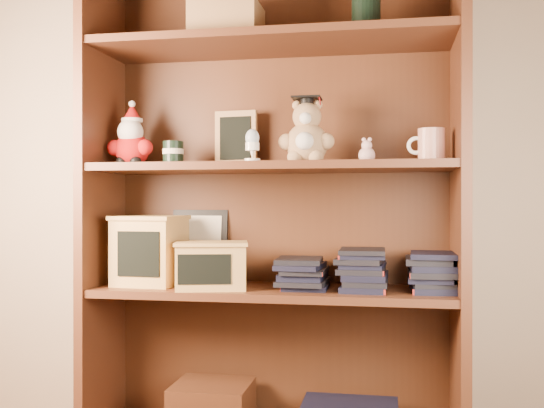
{
  "coord_description": "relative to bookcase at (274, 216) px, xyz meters",
  "views": [
    {
      "loc": [
        0.43,
        -0.71,
        0.83
      ],
      "look_at": [
        0.06,
        1.3,
        0.82
      ],
      "focal_mm": 42.0,
      "sensor_mm": 36.0,
      "label": 1
    }
  ],
  "objects": [
    {
      "name": "pink_figurine",
      "position": [
        0.31,
        -0.05,
        0.2
      ],
      "size": [
        0.05,
        0.05,
        0.08
      ],
      "color": "beige",
      "rests_on": "shelf_upper"
    },
    {
      "name": "treats_box",
      "position": [
        -0.41,
        -0.05,
        -0.11
      ],
      "size": [
        0.22,
        0.22,
        0.23
      ],
      "color": "tan",
      "rests_on": "shelf_lower"
    },
    {
      "name": "egg_cup",
      "position": [
        -0.05,
        -0.13,
        0.23
      ],
      "size": [
        0.05,
        0.05,
        0.1
      ],
      "color": "white",
      "rests_on": "shelf_upper"
    },
    {
      "name": "book_stack_mid",
      "position": [
        0.29,
        -0.05,
        -0.16
      ],
      "size": [
        0.14,
        0.2,
        0.13
      ],
      "color": "black",
      "rests_on": "shelf_lower"
    },
    {
      "name": "book_stack_right",
      "position": [
        0.5,
        -0.05,
        -0.17
      ],
      "size": [
        0.14,
        0.2,
        0.11
      ],
      "color": "black",
      "rests_on": "shelf_lower"
    },
    {
      "name": "shelf_upper",
      "position": [
        0.0,
        -0.05,
        0.16
      ],
      "size": [
        1.14,
        0.33,
        0.02
      ],
      "color": "#502917",
      "rests_on": "ground"
    },
    {
      "name": "chalkboard_plaque",
      "position": [
        -0.14,
        0.06,
        0.26
      ],
      "size": [
        0.15,
        0.09,
        0.19
      ],
      "color": "#9E7547",
      "rests_on": "shelf_upper"
    },
    {
      "name": "pencils_box",
      "position": [
        -0.18,
        -0.12,
        -0.15
      ],
      "size": [
        0.26,
        0.21,
        0.15
      ],
      "color": "tan",
      "rests_on": "shelf_lower"
    },
    {
      "name": "teacher_mug",
      "position": [
        0.5,
        -0.05,
        0.22
      ],
      "size": [
        0.12,
        0.08,
        0.1
      ],
      "color": "silver",
      "rests_on": "shelf_upper"
    },
    {
      "name": "shelf_lower",
      "position": [
        0.0,
        -0.05,
        -0.24
      ],
      "size": [
        1.14,
        0.33,
        0.02
      ],
      "color": "#502917",
      "rests_on": "ground"
    },
    {
      "name": "santa_plush",
      "position": [
        -0.48,
        -0.06,
        0.25
      ],
      "size": [
        0.16,
        0.11,
        0.22
      ],
      "color": "#A50F0F",
      "rests_on": "shelf_upper"
    },
    {
      "name": "bookcase",
      "position": [
        0.0,
        0.0,
        0.0
      ],
      "size": [
        1.2,
        0.35,
        1.6
      ],
      "color": "#502917",
      "rests_on": "ground"
    },
    {
      "name": "certificate_frame",
      "position": [
        -0.28,
        0.09,
        -0.1
      ],
      "size": [
        0.2,
        0.05,
        0.25
      ],
      "color": "black",
      "rests_on": "shelf_lower"
    },
    {
      "name": "book_stack_left",
      "position": [
        0.1,
        -0.05,
        -0.18
      ],
      "size": [
        0.14,
        0.2,
        0.1
      ],
      "color": "black",
      "rests_on": "shelf_lower"
    },
    {
      "name": "grad_teddy_bear",
      "position": [
        0.12,
        -0.06,
        0.25
      ],
      "size": [
        0.18,
        0.15,
        0.22
      ],
      "color": "tan",
      "rests_on": "shelf_upper"
    },
    {
      "name": "teachers_tin",
      "position": [
        -0.33,
        -0.05,
        0.21
      ],
      "size": [
        0.07,
        0.07,
        0.08
      ],
      "color": "black",
      "rests_on": "shelf_upper"
    }
  ]
}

